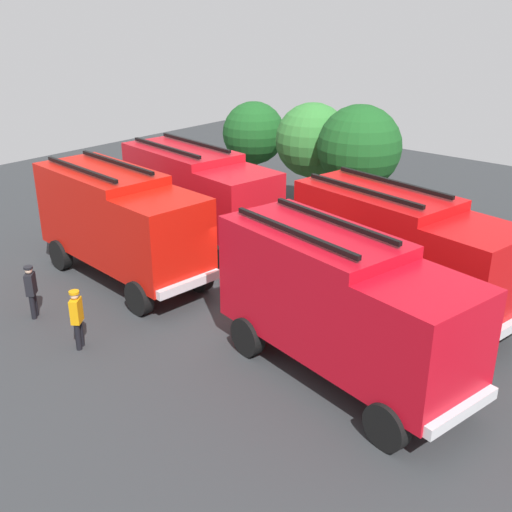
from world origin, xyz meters
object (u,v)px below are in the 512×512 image
object	(u,v)px
traffic_cone_2	(512,304)
fire_truck_0	(120,219)
firefighter_4	(266,218)
fire_truck_1	(341,300)
firefighter_1	(31,289)
tree_1	(312,141)
traffic_cone_1	(247,221)
firefighter_3	(77,316)
fire_truck_2	(199,192)
traffic_cone_0	(365,249)
fire_truck_3	(402,247)
firefighter_0	(505,268)
tree_0	(254,133)
tree_2	(359,148)

from	to	relation	value
traffic_cone_2	fire_truck_0	bearing A→B (deg)	-151.70
firefighter_4	traffic_cone_2	world-z (taller)	firefighter_4
fire_truck_0	fire_truck_1	world-z (taller)	same
firefighter_1	traffic_cone_2	world-z (taller)	firefighter_1
tree_1	traffic_cone_1	xyz separation A→B (m)	(-0.93, -3.26, -3.05)
fire_truck_1	firefighter_3	size ratio (longest dim) A/B	4.31
fire_truck_2	tree_1	bearing A→B (deg)	87.55
fire_truck_0	firefighter_4	bearing A→B (deg)	80.35
traffic_cone_2	firefighter_3	bearing A→B (deg)	-130.45
fire_truck_0	firefighter_3	bearing A→B (deg)	-48.34
traffic_cone_0	fire_truck_3	bearing A→B (deg)	-46.12
fire_truck_1	traffic_cone_2	xyz separation A→B (m)	(2.21, 6.38, -1.83)
fire_truck_0	fire_truck_3	size ratio (longest dim) A/B	0.98
fire_truck_3	traffic_cone_2	distance (m)	3.99
fire_truck_2	traffic_cone_2	xyz separation A→B (m)	(11.54, 2.10, -1.83)
firefighter_4	fire_truck_3	bearing A→B (deg)	-64.72
fire_truck_2	traffic_cone_0	world-z (taller)	fire_truck_2
fire_truck_1	firefighter_0	world-z (taller)	fire_truck_1
firefighter_3	traffic_cone_1	xyz separation A→B (m)	(-2.92, 10.46, -0.68)
fire_truck_0	tree_0	xyz separation A→B (m)	(-2.96, 10.40, 0.95)
fire_truck_1	traffic_cone_2	distance (m)	6.99
firefighter_0	firefighter_1	bearing A→B (deg)	-103.38
fire_truck_3	firefighter_3	bearing A→B (deg)	-116.26
fire_truck_3	traffic_cone_2	xyz separation A→B (m)	(2.79, 2.19, -1.83)
firefighter_1	firefighter_3	size ratio (longest dim) A/B	0.97
traffic_cone_2	traffic_cone_1	bearing A→B (deg)	177.23
fire_truck_0	tree_0	size ratio (longest dim) A/B	1.60
fire_truck_2	tree_2	xyz separation A→B (m)	(3.83, 5.32, 1.39)
tree_2	traffic_cone_0	size ratio (longest dim) A/B	8.66
fire_truck_2	traffic_cone_1	xyz separation A→B (m)	(0.18, 2.65, -1.85)
tree_2	firefighter_4	bearing A→B (deg)	-120.66
tree_2	firefighter_3	bearing A→B (deg)	-93.21
firefighter_1	traffic_cone_2	distance (m)	14.74
fire_truck_2	traffic_cone_2	distance (m)	11.87
fire_truck_2	firefighter_3	size ratio (longest dim) A/B	4.28
fire_truck_0	tree_2	size ratio (longest dim) A/B	1.41
firefighter_3	tree_2	size ratio (longest dim) A/B	0.33
fire_truck_0	fire_truck_1	distance (m)	9.08
traffic_cone_0	fire_truck_2	bearing A→B (deg)	-150.88
fire_truck_0	firefighter_1	world-z (taller)	fire_truck_0
firefighter_4	traffic_cone_2	bearing A→B (deg)	-47.56
firefighter_0	tree_2	world-z (taller)	tree_2
tree_1	tree_2	bearing A→B (deg)	-12.26
fire_truck_2	fire_truck_3	xyz separation A→B (m)	(8.75, -0.09, 0.00)
traffic_cone_0	tree_0	bearing A→B (deg)	158.55
tree_2	firefighter_0	bearing A→B (deg)	-17.08
firefighter_1	tree_1	size ratio (longest dim) A/B	0.34
fire_truck_3	firefighter_1	distance (m)	11.25
firefighter_3	tree_2	world-z (taller)	tree_2
fire_truck_3	fire_truck_1	bearing A→B (deg)	-72.12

